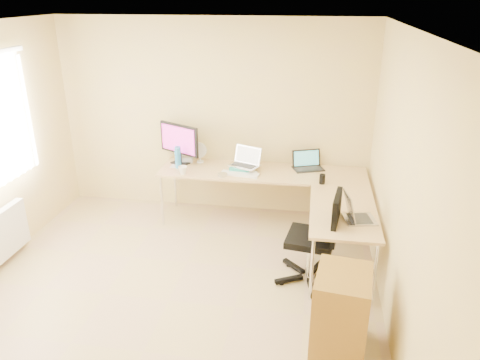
% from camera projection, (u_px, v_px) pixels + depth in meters
% --- Properties ---
extents(floor, '(4.50, 4.50, 0.00)m').
position_uv_depth(floor, '(169.00, 301.00, 4.63)').
color(floor, tan).
rests_on(floor, ground).
extents(ceiling, '(4.50, 4.50, 0.00)m').
position_uv_depth(ceiling, '(149.00, 29.00, 3.65)').
color(ceiling, white).
rests_on(ceiling, ground).
extents(wall_back, '(4.50, 0.00, 4.50)m').
position_uv_depth(wall_back, '(213.00, 118.00, 6.19)').
color(wall_back, '#E0CA6D').
rests_on(wall_back, ground).
extents(wall_right, '(0.00, 4.50, 4.50)m').
position_uv_depth(wall_right, '(403.00, 196.00, 3.83)').
color(wall_right, '#E0CA6D').
rests_on(wall_right, ground).
extents(desk_main, '(2.65, 0.70, 0.73)m').
position_uv_depth(desk_main, '(262.00, 197.00, 6.08)').
color(desk_main, tan).
rests_on(desk_main, ground).
extents(desk_return, '(0.70, 1.30, 0.73)m').
position_uv_depth(desk_return, '(341.00, 240.00, 5.02)').
color(desk_return, tan).
rests_on(desk_return, ground).
extents(monitor, '(0.66, 0.48, 0.55)m').
position_uv_depth(monitor, '(179.00, 144.00, 6.10)').
color(monitor, black).
rests_on(monitor, desk_main).
extents(book_stack, '(0.28, 0.36, 0.06)m').
position_uv_depth(book_stack, '(242.00, 167.00, 6.01)').
color(book_stack, teal).
rests_on(book_stack, desk_main).
extents(laptop_center, '(0.45, 0.41, 0.24)m').
position_uv_depth(laptop_center, '(244.00, 157.00, 5.90)').
color(laptop_center, silver).
rests_on(laptop_center, desk_main).
extents(laptop_black, '(0.46, 0.40, 0.24)m').
position_uv_depth(laptop_black, '(309.00, 161.00, 5.96)').
color(laptop_black, black).
rests_on(laptop_black, desk_main).
extents(keyboard, '(0.50, 0.21, 0.02)m').
position_uv_depth(keyboard, '(240.00, 174.00, 5.81)').
color(keyboard, white).
rests_on(keyboard, desk_main).
extents(mouse, '(0.10, 0.09, 0.03)m').
position_uv_depth(mouse, '(254.00, 172.00, 5.86)').
color(mouse, white).
rests_on(mouse, desk_main).
extents(mug, '(0.14, 0.14, 0.10)m').
position_uv_depth(mug, '(183.00, 170.00, 5.83)').
color(mug, white).
rests_on(mug, desk_main).
extents(cd_stack, '(0.16, 0.16, 0.03)m').
position_uv_depth(cd_stack, '(223.00, 175.00, 5.78)').
color(cd_stack, silver).
rests_on(cd_stack, desk_main).
extents(water_bottle, '(0.09, 0.09, 0.29)m').
position_uv_depth(water_bottle, '(178.00, 157.00, 6.00)').
color(water_bottle, '#287ABC').
rests_on(water_bottle, desk_main).
extents(papers, '(0.19, 0.27, 0.01)m').
position_uv_depth(papers, '(179.00, 164.00, 6.16)').
color(papers, silver).
rests_on(papers, desk_main).
extents(white_box, '(0.24, 0.19, 0.08)m').
position_uv_depth(white_box, '(185.00, 159.00, 6.27)').
color(white_box, silver).
rests_on(white_box, desk_main).
extents(desk_fan, '(0.23, 0.23, 0.26)m').
position_uv_depth(desk_fan, '(200.00, 153.00, 6.20)').
color(desk_fan, silver).
rests_on(desk_fan, desk_main).
extents(black_cup, '(0.07, 0.07, 0.12)m').
position_uv_depth(black_cup, '(322.00, 179.00, 5.53)').
color(black_cup, black).
rests_on(black_cup, desk_main).
extents(laptop_return, '(0.41, 0.35, 0.24)m').
position_uv_depth(laptop_return, '(361.00, 209.00, 4.63)').
color(laptop_return, '#9F9EB1').
rests_on(laptop_return, desk_return).
extents(office_chair, '(0.70, 0.70, 1.04)m').
position_uv_depth(office_chair, '(311.00, 238.00, 4.80)').
color(office_chair, black).
rests_on(office_chair, ground).
extents(cabinet, '(0.51, 0.60, 0.76)m').
position_uv_depth(cabinet, '(341.00, 313.00, 3.90)').
color(cabinet, '#A3713A').
rests_on(cabinet, ground).
extents(radiator, '(0.09, 0.80, 0.55)m').
position_uv_depth(radiator, '(3.00, 235.00, 5.16)').
color(radiator, white).
rests_on(radiator, ground).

